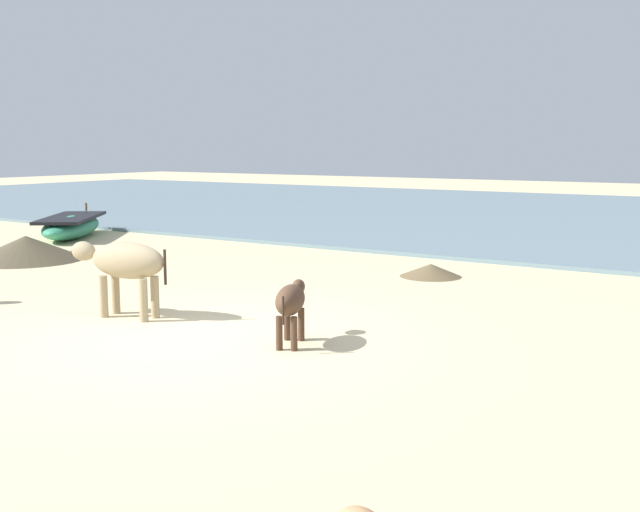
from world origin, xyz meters
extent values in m
plane|color=beige|center=(0.00, 0.00, 0.00)|extent=(80.00, 80.00, 0.00)
cube|color=slate|center=(0.00, 17.06, 0.04)|extent=(60.00, 20.00, 0.08)
ellipsoid|color=#338C66|center=(-8.80, 5.53, 0.26)|extent=(2.73, 3.19, 0.51)
cube|color=black|center=(-8.80, 5.53, 0.47)|extent=(2.49, 2.87, 0.07)
cube|color=olive|center=(-8.95, 5.72, 0.40)|extent=(0.79, 0.62, 0.04)
cylinder|color=olive|center=(-9.67, 6.71, 0.61)|extent=(0.06, 0.06, 0.20)
ellipsoid|color=#4C3323|center=(1.10, 0.40, 0.50)|extent=(0.57, 0.79, 0.32)
ellipsoid|color=#4C3323|center=(0.90, 0.85, 0.56)|extent=(0.23, 0.28, 0.17)
sphere|color=#2D2119|center=(0.86, 0.94, 0.54)|extent=(0.09, 0.09, 0.07)
cylinder|color=#4C3323|center=(0.94, 0.56, 0.18)|extent=(0.07, 0.07, 0.37)
cylinder|color=#4C3323|center=(1.09, 0.63, 0.18)|extent=(0.07, 0.07, 0.37)
cylinder|color=#4C3323|center=(1.12, 0.17, 0.18)|extent=(0.07, 0.07, 0.37)
cylinder|color=#4C3323|center=(1.26, 0.24, 0.18)|extent=(0.07, 0.07, 0.37)
cylinder|color=#2D2119|center=(1.26, 0.05, 0.47)|extent=(0.02, 0.02, 0.30)
ellipsoid|color=tan|center=(-1.38, 0.40, 0.73)|extent=(1.11, 0.58, 0.46)
ellipsoid|color=tan|center=(-2.08, 0.29, 0.81)|extent=(0.38, 0.26, 0.25)
sphere|color=#2D2119|center=(-2.23, 0.27, 0.78)|extent=(0.11, 0.11, 0.10)
cylinder|color=tan|center=(-1.67, 0.24, 0.27)|extent=(0.11, 0.11, 0.53)
cylinder|color=tan|center=(-1.70, 0.47, 0.27)|extent=(0.11, 0.11, 0.53)
cylinder|color=tan|center=(-1.06, 0.33, 0.27)|extent=(0.11, 0.11, 0.53)
cylinder|color=tan|center=(-1.09, 0.56, 0.27)|extent=(0.11, 0.11, 0.53)
cylinder|color=#2D2119|center=(-0.82, 0.48, 0.68)|extent=(0.03, 0.03, 0.44)
cone|color=brown|center=(-6.65, 2.73, 0.23)|extent=(2.14, 2.14, 0.46)
cone|color=brown|center=(0.54, 5.23, 0.11)|extent=(1.22, 1.22, 0.21)
camera|label=1|loc=(5.73, -6.15, 2.15)|focal=42.56mm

